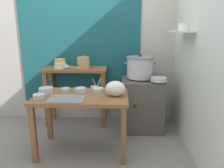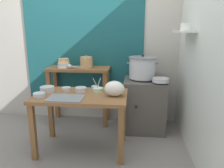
{
  "view_description": "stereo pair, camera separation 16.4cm",
  "coord_description": "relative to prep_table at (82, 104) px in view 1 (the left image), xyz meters",
  "views": [
    {
      "loc": [
        0.48,
        -2.47,
        1.49
      ],
      "look_at": [
        0.39,
        0.17,
        0.82
      ],
      "focal_mm": 35.36,
      "sensor_mm": 36.0,
      "label": 1
    },
    {
      "loc": [
        0.64,
        -2.45,
        1.49
      ],
      "look_at": [
        0.39,
        0.17,
        0.82
      ],
      "focal_mm": 35.36,
      "sensor_mm": 36.0,
      "label": 2
    }
  ],
  "objects": [
    {
      "name": "plastic_bag",
      "position": [
        0.4,
        -0.02,
        0.2
      ],
      "size": [
        0.23,
        0.18,
        0.18
      ],
      "primitive_type": "ellipsoid",
      "color": "silver",
      "rests_on": "prep_table"
    },
    {
      "name": "prep_bowl_5",
      "position": [
        -0.45,
        -0.15,
        0.14
      ],
      "size": [
        0.14,
        0.14,
        0.05
      ],
      "color": "#B7BABF",
      "rests_on": "prep_table"
    },
    {
      "name": "bowl_stack_enamel",
      "position": [
        -0.45,
        0.8,
        0.36
      ],
      "size": [
        0.19,
        0.19,
        0.14
      ],
      "color": "silver",
      "rests_on": "back_shelf_table"
    },
    {
      "name": "prep_bowl_0",
      "position": [
        -0.22,
        0.14,
        0.14
      ],
      "size": [
        0.11,
        0.11,
        0.05
      ],
      "color": "#B7BABF",
      "rests_on": "prep_table"
    },
    {
      "name": "prep_table",
      "position": [
        0.0,
        0.0,
        0.0
      ],
      "size": [
        1.1,
        0.66,
        0.72
      ],
      "color": "brown",
      "rests_on": "ground"
    },
    {
      "name": "prep_bowl_3",
      "position": [
        0.13,
        0.26,
        0.13
      ],
      "size": [
        0.1,
        0.1,
        0.15
      ],
      "color": "#B7BABF",
      "rests_on": "prep_table"
    },
    {
      "name": "wall_right",
      "position": [
        1.37,
        0.19,
        0.69
      ],
      "size": [
        0.3,
        3.2,
        2.6
      ],
      "color": "silver",
      "rests_on": "ground"
    },
    {
      "name": "stove_block",
      "position": [
        0.79,
        0.68,
        -0.23
      ],
      "size": [
        0.6,
        0.61,
        0.78
      ],
      "color": "#4C4742",
      "rests_on": "ground"
    },
    {
      "name": "ground_plane",
      "position": [
        -0.03,
        -0.02,
        -0.61
      ],
      "size": [
        9.0,
        9.0,
        0.0
      ],
      "primitive_type": "plane",
      "color": "gray"
    },
    {
      "name": "wall_back",
      "position": [
        0.06,
        1.08,
        0.69
      ],
      "size": [
        4.4,
        0.12,
        2.6
      ],
      "color": "#B2ADA3",
      "rests_on": "ground"
    },
    {
      "name": "serving_tray",
      "position": [
        -0.14,
        -0.17,
        0.12
      ],
      "size": [
        0.4,
        0.28,
        0.01
      ],
      "primitive_type": "cube",
      "color": "slate",
      "rests_on": "prep_table"
    },
    {
      "name": "prep_bowl_2",
      "position": [
        0.19,
        0.14,
        0.14
      ],
      "size": [
        0.13,
        0.13,
        0.18
      ],
      "color": "#B7D1AD",
      "rests_on": "prep_table"
    },
    {
      "name": "prep_bowl_1",
      "position": [
        -0.44,
        0.07,
        0.15
      ],
      "size": [
        0.17,
        0.17,
        0.07
      ],
      "color": "#B7BABF",
      "rests_on": "prep_table"
    },
    {
      "name": "ladle",
      "position": [
        -0.33,
        0.71,
        0.33
      ],
      "size": [
        0.26,
        0.13,
        0.07
      ],
      "color": "#B7BABF",
      "rests_on": "back_shelf_table"
    },
    {
      "name": "back_shelf_table",
      "position": [
        -0.23,
        0.81,
        0.07
      ],
      "size": [
        0.96,
        0.4,
        0.9
      ],
      "color": "brown",
      "rests_on": "ground"
    },
    {
      "name": "prep_bowl_4",
      "position": [
        -0.03,
        0.12,
        0.14
      ],
      "size": [
        0.14,
        0.14,
        0.06
      ],
      "color": "#B7BABF",
      "rests_on": "prep_table"
    },
    {
      "name": "steamer_pot",
      "position": [
        0.75,
        0.7,
        0.33
      ],
      "size": [
        0.45,
        0.4,
        0.35
      ],
      "color": "#B7BABF",
      "rests_on": "stove_block"
    },
    {
      "name": "wide_pan",
      "position": [
        0.99,
        0.48,
        0.2
      ],
      "size": [
        0.22,
        0.22,
        0.05
      ],
      "primitive_type": "cylinder",
      "color": "#B7BABF",
      "rests_on": "stove_block"
    },
    {
      "name": "clay_pot",
      "position": [
        -0.1,
        0.81,
        0.37
      ],
      "size": [
        0.19,
        0.19,
        0.19
      ],
      "color": "tan",
      "rests_on": "back_shelf_table"
    }
  ]
}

